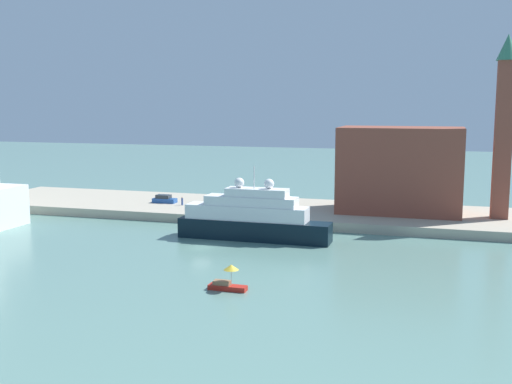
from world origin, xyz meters
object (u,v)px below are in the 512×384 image
at_px(large_yacht, 252,218).
at_px(person_figure, 182,201).
at_px(parked_car, 164,199).
at_px(small_motorboat, 228,281).
at_px(bell_tower, 504,121).
at_px(harbor_building, 400,170).
at_px(mooring_bollard, 232,213).

bearing_deg(large_yacht, person_figure, 137.28).
distance_m(parked_car, person_figure, 4.74).
xyz_separation_m(small_motorboat, parked_car, (-28.38, 44.21, 1.13)).
bearing_deg(person_figure, bell_tower, 3.21).
relative_size(small_motorboat, harbor_building, 0.21).
height_order(harbor_building, parked_car, harbor_building).
bearing_deg(large_yacht, bell_tower, 29.70).
height_order(large_yacht, parked_car, large_yacht).
height_order(small_motorboat, person_figure, person_figure).
xyz_separation_m(small_motorboat, harbor_building, (14.94, 46.75, 7.81)).
bearing_deg(parked_car, mooring_bollard, -28.36).
bearing_deg(mooring_bollard, parked_car, 151.64).
height_order(person_figure, mooring_bollard, person_figure).
xyz_separation_m(harbor_building, person_figure, (-38.90, -4.25, -6.61)).
bearing_deg(bell_tower, small_motorboat, -124.27).
bearing_deg(small_motorboat, parked_car, 122.70).
height_order(harbor_building, bell_tower, bell_tower).
relative_size(large_yacht, bell_tower, 0.78).
relative_size(harbor_building, bell_tower, 0.70).
distance_m(small_motorboat, bell_tower, 57.55).
distance_m(bell_tower, mooring_bollard, 46.57).
height_order(parked_car, mooring_bollard, parked_car).
relative_size(small_motorboat, bell_tower, 0.14).
distance_m(large_yacht, small_motorboat, 25.59).
distance_m(large_yacht, mooring_bollard, 12.16).
relative_size(person_figure, mooring_bollard, 1.88).
bearing_deg(small_motorboat, bell_tower, 55.73).
bearing_deg(small_motorboat, large_yacht, 101.34).
relative_size(small_motorboat, mooring_bollard, 5.13).
relative_size(large_yacht, person_figure, 14.83).
height_order(small_motorboat, harbor_building, harbor_building).
bearing_deg(harbor_building, parked_car, -176.64).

